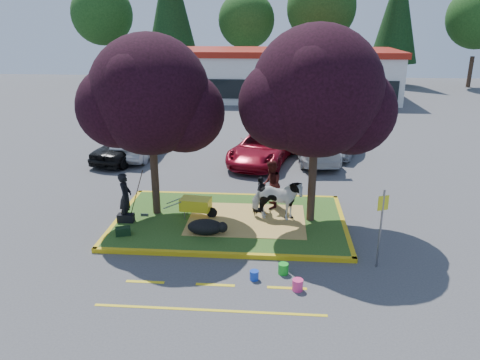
# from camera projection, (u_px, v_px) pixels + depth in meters

# --- Properties ---
(ground) EXTENTS (90.00, 90.00, 0.00)m
(ground) POSITION_uv_depth(u_px,v_px,m) (230.00, 223.00, 17.03)
(ground) COLOR #424244
(ground) RESTS_ON ground
(median_island) EXTENTS (8.00, 5.00, 0.15)m
(median_island) POSITION_uv_depth(u_px,v_px,m) (230.00, 221.00, 17.00)
(median_island) COLOR #244A17
(median_island) RESTS_ON ground
(curb_near) EXTENTS (8.30, 0.16, 0.15)m
(curb_near) POSITION_uv_depth(u_px,v_px,m) (222.00, 255.00, 14.57)
(curb_near) COLOR gold
(curb_near) RESTS_ON ground
(curb_far) EXTENTS (8.30, 0.16, 0.15)m
(curb_far) POSITION_uv_depth(u_px,v_px,m) (236.00, 196.00, 19.43)
(curb_far) COLOR gold
(curb_far) RESTS_ON ground
(curb_left) EXTENTS (0.16, 5.30, 0.15)m
(curb_left) POSITION_uv_depth(u_px,v_px,m) (121.00, 217.00, 17.31)
(curb_left) COLOR gold
(curb_left) RESTS_ON ground
(curb_right) EXTENTS (0.16, 5.30, 0.15)m
(curb_right) POSITION_uv_depth(u_px,v_px,m) (344.00, 225.00, 16.70)
(curb_right) COLOR gold
(curb_right) RESTS_ON ground
(straw_bedding) EXTENTS (4.20, 3.00, 0.01)m
(straw_bedding) POSITION_uv_depth(u_px,v_px,m) (247.00, 220.00, 16.93)
(straw_bedding) COLOR tan
(straw_bedding) RESTS_ON median_island
(tree_purple_left) EXTENTS (5.06, 4.20, 6.51)m
(tree_purple_left) POSITION_uv_depth(u_px,v_px,m) (150.00, 101.00, 16.16)
(tree_purple_left) COLOR black
(tree_purple_left) RESTS_ON median_island
(tree_purple_right) EXTENTS (5.30, 4.40, 6.82)m
(tree_purple_right) POSITION_uv_depth(u_px,v_px,m) (317.00, 98.00, 15.48)
(tree_purple_right) COLOR black
(tree_purple_right) RESTS_ON median_island
(fire_lane_stripe_a) EXTENTS (1.10, 0.12, 0.01)m
(fire_lane_stripe_a) POSITION_uv_depth(u_px,v_px,m) (145.00, 282.00, 13.22)
(fire_lane_stripe_a) COLOR yellow
(fire_lane_stripe_a) RESTS_ON ground
(fire_lane_stripe_b) EXTENTS (1.10, 0.12, 0.01)m
(fire_lane_stripe_b) POSITION_uv_depth(u_px,v_px,m) (215.00, 285.00, 13.07)
(fire_lane_stripe_b) COLOR yellow
(fire_lane_stripe_b) RESTS_ON ground
(fire_lane_stripe_c) EXTENTS (1.10, 0.12, 0.01)m
(fire_lane_stripe_c) POSITION_uv_depth(u_px,v_px,m) (287.00, 288.00, 12.92)
(fire_lane_stripe_c) COLOR yellow
(fire_lane_stripe_c) RESTS_ON ground
(fire_lane_long) EXTENTS (6.00, 0.10, 0.01)m
(fire_lane_long) POSITION_uv_depth(u_px,v_px,m) (209.00, 310.00, 11.94)
(fire_lane_long) COLOR yellow
(fire_lane_long) RESTS_ON ground
(retail_building) EXTENTS (20.40, 8.40, 4.40)m
(retail_building) POSITION_uv_depth(u_px,v_px,m) (282.00, 74.00, 42.48)
(retail_building) COLOR silver
(retail_building) RESTS_ON ground
(treeline) EXTENTS (46.58, 7.80, 14.63)m
(treeline) POSITION_uv_depth(u_px,v_px,m) (276.00, 11.00, 49.80)
(treeline) COLOR black
(treeline) RESTS_ON ground
(cow) EXTENTS (1.91, 1.00, 1.56)m
(cow) POSITION_uv_depth(u_px,v_px,m) (277.00, 200.00, 16.67)
(cow) COLOR white
(cow) RESTS_ON median_island
(calf) EXTENTS (1.37, 1.06, 0.52)m
(calf) POSITION_uv_depth(u_px,v_px,m) (205.00, 227.00, 15.72)
(calf) COLOR black
(calf) RESTS_ON median_island
(handler) EXTENTS (0.49, 0.69, 1.78)m
(handler) POSITION_uv_depth(u_px,v_px,m) (125.00, 197.00, 16.61)
(handler) COLOR black
(handler) RESTS_ON median_island
(visitor_a) EXTENTS (0.71, 0.90, 1.85)m
(visitor_a) POSITION_uv_depth(u_px,v_px,m) (271.00, 185.00, 17.75)
(visitor_a) COLOR #401412
(visitor_a) RESTS_ON median_island
(visitor_b) EXTENTS (0.59, 0.88, 1.39)m
(visitor_b) POSITION_uv_depth(u_px,v_px,m) (261.00, 194.00, 17.43)
(visitor_b) COLOR black
(visitor_b) RESTS_ON median_island
(wheelbarrow) EXTENTS (1.94, 0.76, 0.73)m
(wheelbarrow) POSITION_uv_depth(u_px,v_px,m) (196.00, 204.00, 17.00)
(wheelbarrow) COLOR black
(wheelbarrow) RESTS_ON median_island
(gear_bag_dark) EXTENTS (0.58, 0.32, 0.29)m
(gear_bag_dark) POSITION_uv_depth(u_px,v_px,m) (126.00, 218.00, 16.73)
(gear_bag_dark) COLOR black
(gear_bag_dark) RESTS_ON median_island
(gear_bag_green) EXTENTS (0.57, 0.46, 0.26)m
(gear_bag_green) POSITION_uv_depth(u_px,v_px,m) (123.00, 231.00, 15.71)
(gear_bag_green) COLOR black
(gear_bag_green) RESTS_ON median_island
(sign_post) EXTENTS (0.33, 0.17, 2.45)m
(sign_post) POSITION_uv_depth(u_px,v_px,m) (381.00, 221.00, 13.54)
(sign_post) COLOR slate
(sign_post) RESTS_ON ground
(bucket_green) EXTENTS (0.34, 0.34, 0.32)m
(bucket_green) POSITION_uv_depth(u_px,v_px,m) (283.00, 269.00, 13.60)
(bucket_green) COLOR green
(bucket_green) RESTS_ON ground
(bucket_pink) EXTENTS (0.31, 0.31, 0.32)m
(bucket_pink) POSITION_uv_depth(u_px,v_px,m) (298.00, 285.00, 12.78)
(bucket_pink) COLOR #F8377F
(bucket_pink) RESTS_ON ground
(bucket_blue) EXTENTS (0.28, 0.28, 0.28)m
(bucket_blue) POSITION_uv_depth(u_px,v_px,m) (254.00, 275.00, 13.30)
(bucket_blue) COLOR blue
(bucket_blue) RESTS_ON ground
(car_black) EXTENTS (3.11, 4.99, 1.59)m
(car_black) POSITION_uv_depth(u_px,v_px,m) (126.00, 145.00, 24.33)
(car_black) COLOR black
(car_black) RESTS_ON ground
(car_silver) EXTENTS (1.97, 4.56, 1.46)m
(car_silver) POSITION_uv_depth(u_px,v_px,m) (141.00, 144.00, 24.86)
(car_silver) COLOR gray
(car_silver) RESTS_ON ground
(car_red) EXTENTS (3.86, 6.03, 1.55)m
(car_red) POSITION_uv_depth(u_px,v_px,m) (263.00, 148.00, 23.89)
(car_red) COLOR maroon
(car_red) RESTS_ON ground
(car_white) EXTENTS (2.39, 5.18, 1.47)m
(car_white) POSITION_uv_depth(u_px,v_px,m) (316.00, 147.00, 24.24)
(car_white) COLOR silver
(car_white) RESTS_ON ground
(car_grey) EXTENTS (2.42, 4.02, 1.25)m
(car_grey) POSITION_uv_depth(u_px,v_px,m) (342.00, 144.00, 25.18)
(car_grey) COLOR slate
(car_grey) RESTS_ON ground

